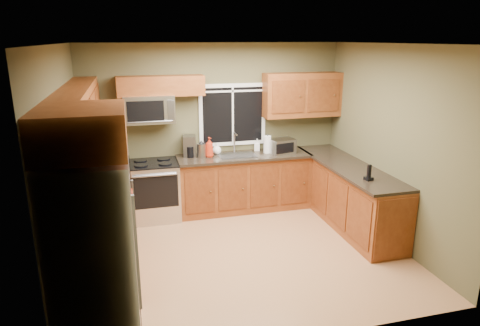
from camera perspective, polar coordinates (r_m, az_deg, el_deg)
name	(u,v)px	position (r m, az deg, el deg)	size (l,w,h in m)	color
floor	(243,253)	(5.85, 0.40, -11.85)	(4.20, 4.20, 0.00)	#A9744A
ceiling	(243,44)	(5.16, 0.46, 15.61)	(4.20, 4.20, 0.00)	white
back_wall	(215,128)	(7.06, -3.39, 4.74)	(4.20, 4.20, 0.00)	brown
front_wall	(298,209)	(3.73, 7.68, -6.10)	(4.20, 4.20, 0.00)	brown
left_wall	(64,168)	(5.23, -22.36, -0.62)	(3.60, 3.60, 0.00)	brown
right_wall	(391,145)	(6.22, 19.47, 2.24)	(3.60, 3.60, 0.00)	brown
window	(233,115)	(7.07, -0.99, 6.45)	(1.12, 0.03, 1.02)	white
base_cabinets_left	(101,222)	(5.95, -18.00, -7.44)	(0.60, 2.65, 0.90)	brown
countertop_left	(100,188)	(5.78, -18.15, -3.14)	(0.65, 2.65, 0.04)	black
base_cabinets_back	(244,183)	(7.10, 0.50, -2.69)	(2.17, 0.60, 0.90)	brown
countertop_back	(244,156)	(6.94, 0.56, 0.92)	(2.17, 0.65, 0.04)	black
base_cabinets_peninsula	(347,195)	(6.77, 14.10, -4.19)	(0.60, 2.52, 0.90)	brown
countertop_peninsula	(348,166)	(6.61, 14.16, -0.38)	(0.65, 2.50, 0.04)	black
upper_cabinets_left	(79,116)	(5.56, -20.66, 5.92)	(0.33, 2.65, 0.72)	brown
upper_cabinets_back_left	(161,86)	(6.67, -10.49, 10.09)	(1.30, 0.33, 0.30)	brown
upper_cabinets_back_right	(302,95)	(7.24, 8.27, 8.98)	(1.30, 0.33, 0.72)	brown
upper_cabinet_over_fridge	(81,131)	(3.78, -20.42, 4.07)	(0.72, 0.90, 0.38)	brown
refrigerator	(94,253)	(4.15, -18.84, -11.35)	(0.74, 0.90, 1.80)	#B7B7BC
range	(154,190)	(6.85, -11.36, -3.58)	(0.76, 0.69, 0.94)	#B7B7BC
microwave	(149,109)	(6.68, -12.04, 7.05)	(0.76, 0.41, 0.42)	#B7B7BC
sink	(237,154)	(6.92, -0.39, 1.15)	(0.60, 0.42, 0.36)	slate
toaster_oven	(282,146)	(7.05, 5.61, 2.26)	(0.44, 0.38, 0.24)	#B7B7BC
coffee_maker	(189,147)	(6.89, -6.75, 2.18)	(0.23, 0.29, 0.33)	slate
kettle	(202,150)	(6.79, -5.15, 1.79)	(0.18, 0.18, 0.28)	#B7B7BC
paper_towel_roll	(267,144)	(7.05, 3.66, 2.49)	(0.16, 0.16, 0.31)	white
soap_bottle_a	(209,147)	(6.80, -4.09, 2.11)	(0.12, 0.12, 0.32)	red
soap_bottle_b	(257,145)	(7.20, 2.29, 2.45)	(0.09, 0.09, 0.20)	white
soap_bottle_c	(217,148)	(6.99, -3.11, 1.95)	(0.14, 0.14, 0.18)	white
cordless_phone	(369,176)	(5.95, 16.79, -1.61)	(0.11, 0.11, 0.21)	black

